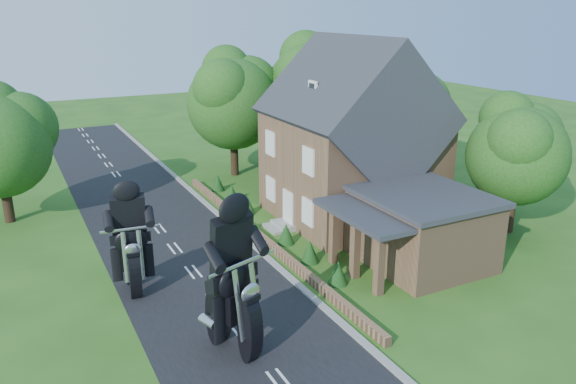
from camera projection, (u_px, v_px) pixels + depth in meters
name	position (u px, v px, depth m)	size (l,w,h in m)	color
ground	(216.00, 301.00, 23.23)	(120.00, 120.00, 0.00)	#285518
road	(216.00, 301.00, 23.23)	(7.00, 80.00, 0.02)	black
kerb	(294.00, 281.00, 24.80)	(0.30, 80.00, 0.12)	gray
garden_wall	(260.00, 237.00, 29.26)	(0.30, 22.00, 0.40)	#936B4B
house	(352.00, 143.00, 31.51)	(9.54, 8.64, 10.24)	#936B4B
annex	(419.00, 227.00, 26.29)	(7.05, 5.94, 3.44)	#936B4B
tree_annex_side	(521.00, 146.00, 29.30)	(5.64, 5.20, 7.48)	black
tree_house_right	(410.00, 112.00, 36.14)	(6.51, 6.00, 8.40)	black
tree_behind_house	(319.00, 85.00, 41.10)	(7.81, 7.20, 10.08)	black
tree_behind_left	(238.00, 95.00, 39.48)	(6.94, 6.40, 9.16)	black
tree_far_road	(5.00, 137.00, 30.68)	(6.08, 5.60, 7.84)	black
shrub_a	(338.00, 272.00, 24.52)	(0.90, 0.90, 1.10)	#123711
shrub_b	(310.00, 251.00, 26.63)	(0.90, 0.90, 1.10)	#123711
shrub_c	(286.00, 234.00, 28.74)	(0.90, 0.90, 1.10)	#123711
shrub_d	(248.00, 205.00, 32.97)	(0.90, 0.90, 1.10)	#123711
shrub_e	(232.00, 193.00, 35.09)	(0.90, 0.90, 1.10)	#123711
shrub_f	(218.00, 183.00, 37.20)	(0.90, 0.90, 1.10)	#123711
motorcycle_lead	(234.00, 329.00, 19.55)	(0.48, 1.90, 1.77)	black
motorcycle_follow	(134.00, 275.00, 23.81)	(0.41, 1.61, 1.50)	black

